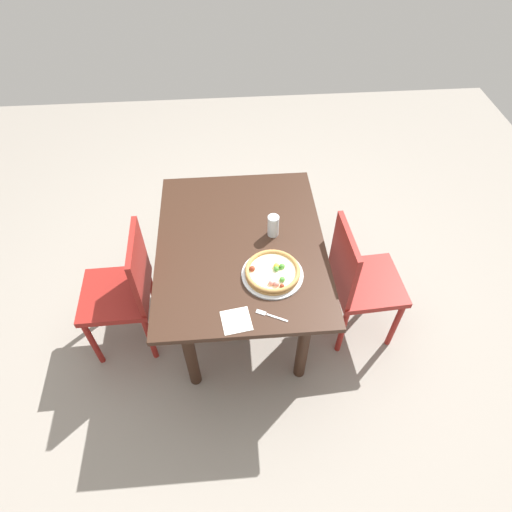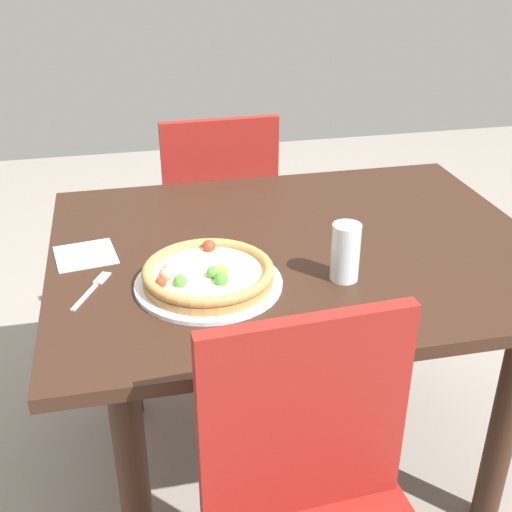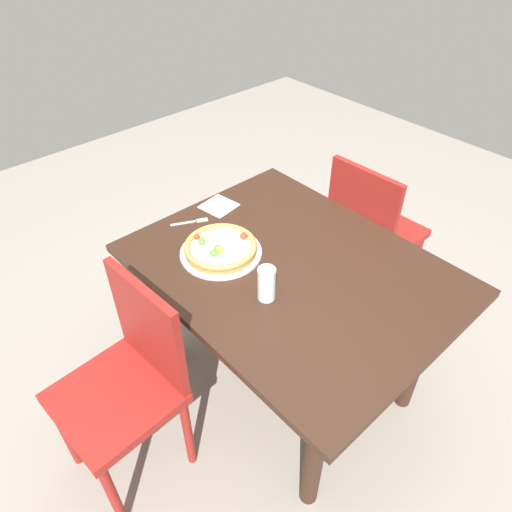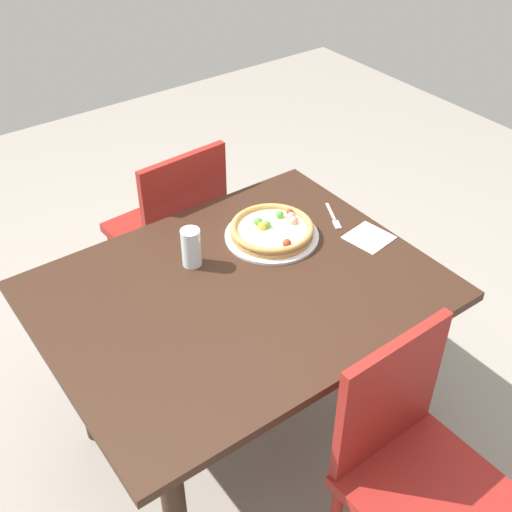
{
  "view_description": "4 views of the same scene",
  "coord_description": "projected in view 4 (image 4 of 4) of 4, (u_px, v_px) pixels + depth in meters",
  "views": [
    {
      "loc": [
        -1.67,
        0.04,
        2.51
      ],
      "look_at": [
        -0.12,
        -0.08,
        0.75
      ],
      "focal_mm": 30.14,
      "sensor_mm": 36.0,
      "label": 1
    },
    {
      "loc": [
        -0.41,
        -1.41,
        1.47
      ],
      "look_at": [
        -0.12,
        -0.08,
        0.75
      ],
      "focal_mm": 45.85,
      "sensor_mm": 36.0,
      "label": 2
    },
    {
      "loc": [
        0.92,
        -1.02,
        1.94
      ],
      "look_at": [
        -0.12,
        -0.08,
        0.75
      ],
      "focal_mm": 32.82,
      "sensor_mm": 36.0,
      "label": 3
    },
    {
      "loc": [
        0.86,
        1.28,
        2.06
      ],
      "look_at": [
        -0.12,
        -0.08,
        0.75
      ],
      "focal_mm": 45.09,
      "sensor_mm": 36.0,
      "label": 4
    }
  ],
  "objects": [
    {
      "name": "ground_plane",
      "position": [
        242.0,
        431.0,
        2.48
      ],
      "size": [
        6.0,
        6.0,
        0.0
      ],
      "primitive_type": "plane",
      "color": "gray"
    },
    {
      "name": "dining_table",
      "position": [
        239.0,
        314.0,
        2.1
      ],
      "size": [
        1.22,
        0.95,
        0.73
      ],
      "color": "#331E14",
      "rests_on": "ground"
    },
    {
      "name": "chair_near",
      "position": [
        172.0,
        230.0,
        2.68
      ],
      "size": [
        0.42,
        0.42,
        0.9
      ],
      "rotation": [
        0.0,
        0.0,
        3.2
      ],
      "color": "maroon",
      "rests_on": "ground"
    },
    {
      "name": "chair_far",
      "position": [
        412.0,
        468.0,
        1.78
      ],
      "size": [
        0.41,
        0.41,
        0.9
      ],
      "rotation": [
        0.0,
        0.0,
        0.02
      ],
      "color": "maroon",
      "rests_on": "ground"
    },
    {
      "name": "plate",
      "position": [
        272.0,
        236.0,
        2.24
      ],
      "size": [
        0.33,
        0.33,
        0.01
      ],
      "primitive_type": "cylinder",
      "color": "silver",
      "rests_on": "dining_table"
    },
    {
      "name": "pizza",
      "position": [
        272.0,
        229.0,
        2.23
      ],
      "size": [
        0.29,
        0.29,
        0.05
      ],
      "color": "#B78447",
      "rests_on": "plate"
    },
    {
      "name": "fork",
      "position": [
        334.0,
        218.0,
        2.34
      ],
      "size": [
        0.09,
        0.16,
        0.0
      ],
      "rotation": [
        0.0,
        0.0,
        1.11
      ],
      "color": "silver",
      "rests_on": "dining_table"
    },
    {
      "name": "drinking_glass",
      "position": [
        191.0,
        247.0,
        2.09
      ],
      "size": [
        0.06,
        0.06,
        0.13
      ],
      "primitive_type": "cylinder",
      "color": "silver",
      "rests_on": "dining_table"
    },
    {
      "name": "napkin",
      "position": [
        369.0,
        237.0,
        2.24
      ],
      "size": [
        0.16,
        0.16,
        0.0
      ],
      "primitive_type": "cube",
      "rotation": [
        0.0,
        0.0,
        0.16
      ],
      "color": "white",
      "rests_on": "dining_table"
    }
  ]
}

